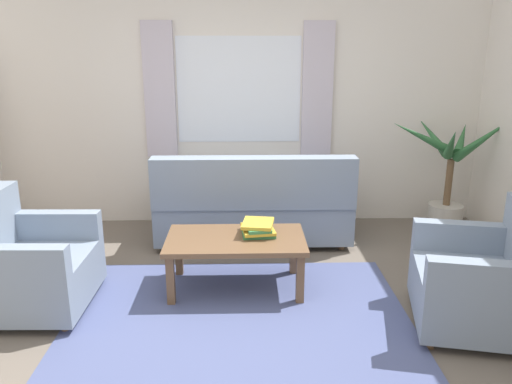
{
  "coord_description": "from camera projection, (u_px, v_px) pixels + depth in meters",
  "views": [
    {
      "loc": [
        0.04,
        -3.23,
        1.91
      ],
      "look_at": [
        0.14,
        0.7,
        0.76
      ],
      "focal_mm": 35.44,
      "sensor_mm": 36.0,
      "label": 1
    }
  ],
  "objects": [
    {
      "name": "armchair_left",
      "position": [
        25.0,
        264.0,
        3.72
      ],
      "size": [
        0.84,
        0.86,
        0.88
      ],
      "rotation": [
        0.0,
        0.0,
        1.55
      ],
      "color": "gray",
      "rests_on": "ground_plane"
    },
    {
      "name": "book_stack_on_table",
      "position": [
        258.0,
        228.0,
        4.06
      ],
      "size": [
        0.28,
        0.33,
        0.1
      ],
      "color": "#387F4C",
      "rests_on": "coffee_table"
    },
    {
      "name": "armchair_right",
      "position": [
        487.0,
        280.0,
        3.46
      ],
      "size": [
        0.98,
        0.99,
        0.88
      ],
      "rotation": [
        0.0,
        0.0,
        -1.78
      ],
      "color": "gray",
      "rests_on": "ground_plane"
    },
    {
      "name": "area_rug",
      "position": [
        239.0,
        320.0,
        3.63
      ],
      "size": [
        2.47,
        1.93,
        0.01
      ],
      "primitive_type": "cube",
      "color": "#4C5684",
      "rests_on": "ground_plane"
    },
    {
      "name": "coffee_table",
      "position": [
        236.0,
        244.0,
        4.02
      ],
      "size": [
        1.1,
        0.64,
        0.44
      ],
      "color": "brown",
      "rests_on": "ground_plane"
    },
    {
      "name": "ground_plane",
      "position": [
        239.0,
        321.0,
        3.63
      ],
      "size": [
        6.24,
        6.24,
        0.0
      ],
      "primitive_type": "plane",
      "color": "#6B6056"
    },
    {
      "name": "wall_back",
      "position": [
        239.0,
        104.0,
        5.44
      ],
      "size": [
        5.32,
        0.12,
        2.6
      ],
      "primitive_type": "cube",
      "color": "silver",
      "rests_on": "ground_plane"
    },
    {
      "name": "couch",
      "position": [
        253.0,
        206.0,
        5.01
      ],
      "size": [
        1.9,
        0.82,
        0.92
      ],
      "rotation": [
        0.0,
        0.0,
        3.14
      ],
      "color": "gray",
      "rests_on": "ground_plane"
    },
    {
      "name": "potted_plant",
      "position": [
        449.0,
        181.0,
        5.19
      ],
      "size": [
        1.3,
        1.08,
        1.26
      ],
      "color": "#B7B2A8",
      "rests_on": "ground_plane"
    },
    {
      "name": "window_with_curtains",
      "position": [
        239.0,
        90.0,
        5.31
      ],
      "size": [
        1.98,
        0.07,
        1.4
      ],
      "color": "white"
    }
  ]
}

